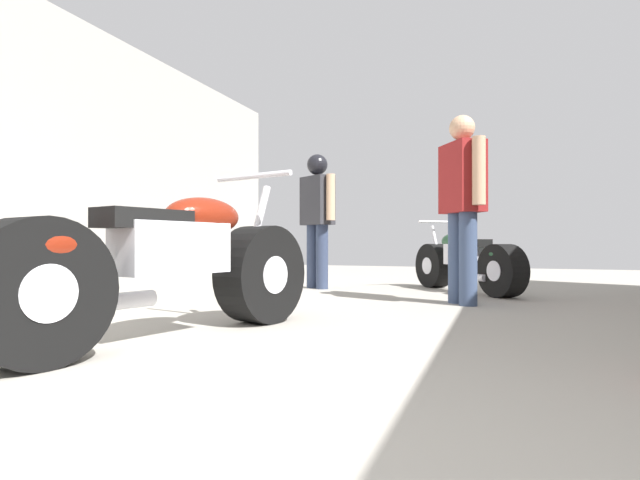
{
  "coord_description": "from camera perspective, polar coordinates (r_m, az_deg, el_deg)",
  "views": [
    {
      "loc": [
        0.82,
        -0.25,
        0.55
      ],
      "look_at": [
        -0.51,
        3.44,
        0.57
      ],
      "focal_mm": 28.25,
      "sensor_mm": 36.0,
      "label": 1
    }
  ],
  "objects": [
    {
      "name": "ground_plane",
      "position": [
        3.76,
        7.01,
        -8.78
      ],
      "size": [
        16.22,
        16.22,
        0.0
      ],
      "primitive_type": "plane",
      "color": "#9E998E"
    },
    {
      "name": "garage_partition_left",
      "position": [
        5.27,
        -26.14,
        8.18
      ],
      "size": [
        0.08,
        7.43,
        2.66
      ],
      "primitive_type": "cube",
      "color": "#A3A099",
      "rests_on": "ground_plane"
    },
    {
      "name": "motorcycle_maroon_cruiser",
      "position": [
        2.96,
        -17.01,
        -2.9
      ],
      "size": [
        0.89,
        2.18,
        1.02
      ],
      "color": "black",
      "rests_on": "ground_plane"
    },
    {
      "name": "motorcycle_black_naked",
      "position": [
        5.87,
        16.27,
        -2.42
      ],
      "size": [
        1.3,
        1.49,
        0.83
      ],
      "color": "black",
      "rests_on": "ground_plane"
    },
    {
      "name": "mechanic_in_blue",
      "position": [
        4.72,
        15.8,
        4.68
      ],
      "size": [
        0.46,
        0.63,
        1.7
      ],
      "color": "#384766",
      "rests_on": "ground_plane"
    },
    {
      "name": "mechanic_with_helmet",
      "position": [
        6.12,
        -0.31,
        3.64
      ],
      "size": [
        0.59,
        0.44,
        1.63
      ],
      "color": "#2D3851",
      "rests_on": "ground_plane"
    }
  ]
}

